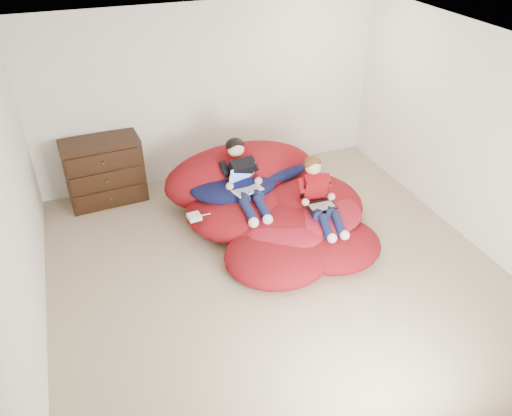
{
  "coord_description": "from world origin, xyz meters",
  "views": [
    {
      "loc": [
        -1.75,
        -4.09,
        3.77
      ],
      "look_at": [
        -0.12,
        0.3,
        0.7
      ],
      "focal_mm": 35.0,
      "sensor_mm": 36.0,
      "label": 1
    }
  ],
  "objects": [
    {
      "name": "older_boy",
      "position": [
        -0.02,
        1.05,
        0.69
      ],
      "size": [
        0.36,
        1.1,
        0.72
      ],
      "color": "black",
      "rests_on": "beanbag_pile"
    },
    {
      "name": "laptop_white",
      "position": [
        -0.02,
        0.99,
        0.63
      ],
      "size": [
        0.42,
        0.42,
        0.26
      ],
      "color": "silver",
      "rests_on": "older_boy"
    },
    {
      "name": "dresser",
      "position": [
        -1.62,
        2.23,
        0.46
      ],
      "size": [
        1.05,
        0.61,
        0.92
      ],
      "color": "black",
      "rests_on": "ground"
    },
    {
      "name": "power_adapter",
      "position": [
        -0.73,
        0.77,
        0.42
      ],
      "size": [
        0.16,
        0.16,
        0.06
      ],
      "primitive_type": "cube",
      "rotation": [
        0.0,
        0.0,
        0.1
      ],
      "color": "silver",
      "rests_on": "beanbag_pile"
    },
    {
      "name": "laptop_black",
      "position": [
        0.73,
        0.43,
        0.56
      ],
      "size": [
        0.35,
        0.37,
        0.24
      ],
      "color": "black",
      "rests_on": "younger_boy"
    },
    {
      "name": "beanbag_pile",
      "position": [
        0.31,
        0.9,
        0.27
      ],
      "size": [
        2.48,
        2.51,
        0.95
      ],
      "color": "maroon",
      "rests_on": "ground"
    },
    {
      "name": "younger_boy",
      "position": [
        0.73,
        0.44,
        0.63
      ],
      "size": [
        0.34,
        0.92,
        0.71
      ],
      "color": "maroon",
      "rests_on": "beanbag_pile"
    },
    {
      "name": "cream_pillow",
      "position": [
        -0.09,
        1.67,
        0.62
      ],
      "size": [
        0.41,
        0.26,
        0.26
      ],
      "primitive_type": "ellipsoid",
      "color": "beige",
      "rests_on": "beanbag_pile"
    },
    {
      "name": "room_shell",
      "position": [
        0.0,
        0.0,
        0.22
      ],
      "size": [
        5.1,
        5.1,
        2.77
      ],
      "color": "tan",
      "rests_on": "ground"
    }
  ]
}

